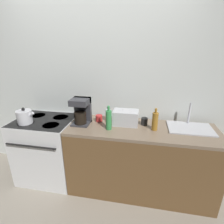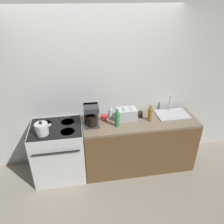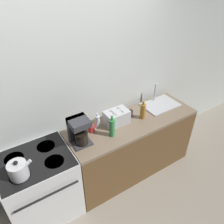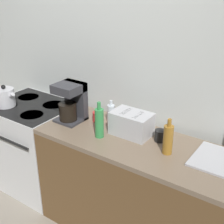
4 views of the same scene
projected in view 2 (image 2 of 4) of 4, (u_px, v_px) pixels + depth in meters
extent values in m
plane|color=gray|center=(104.00, 182.00, 3.44)|extent=(12.00, 12.00, 0.00)
cube|color=silver|center=(96.00, 89.00, 3.40)|extent=(8.00, 0.05, 2.60)
cube|color=silver|center=(59.00, 151.00, 3.41)|extent=(0.76, 0.63, 0.89)
cube|color=black|center=(56.00, 128.00, 3.19)|extent=(0.75, 0.62, 0.02)
cylinder|color=black|center=(43.00, 134.00, 3.05)|extent=(0.20, 0.20, 0.01)
cylinder|color=black|center=(68.00, 132.00, 3.10)|extent=(0.20, 0.20, 0.01)
cylinder|color=black|center=(45.00, 124.00, 3.28)|extent=(0.20, 0.20, 0.01)
cylinder|color=black|center=(68.00, 122.00, 3.33)|extent=(0.20, 0.20, 0.01)
cylinder|color=black|center=(56.00, 153.00, 2.99)|extent=(0.65, 0.02, 0.02)
cube|color=brown|center=(139.00, 144.00, 3.59)|extent=(1.77, 0.61, 0.85)
cube|color=#7A6651|center=(140.00, 121.00, 3.37)|extent=(1.77, 0.61, 0.04)
cylinder|color=silver|center=(42.00, 129.00, 3.01)|extent=(0.18, 0.18, 0.17)
sphere|color=black|center=(41.00, 123.00, 2.96)|extent=(0.04, 0.04, 0.04)
cylinder|color=silver|center=(48.00, 126.00, 3.00)|extent=(0.10, 0.04, 0.09)
cube|color=#BCBCC1|center=(127.00, 114.00, 3.35)|extent=(0.30, 0.20, 0.18)
cube|color=black|center=(123.00, 110.00, 3.30)|extent=(0.04, 0.14, 0.01)
cube|color=black|center=(130.00, 109.00, 3.32)|extent=(0.04, 0.14, 0.01)
cube|color=#333338|center=(92.00, 125.00, 3.24)|extent=(0.21, 0.22, 0.02)
cube|color=#333338|center=(91.00, 113.00, 3.23)|extent=(0.21, 0.06, 0.32)
cube|color=#333338|center=(91.00, 108.00, 3.10)|extent=(0.21, 0.22, 0.07)
cylinder|color=black|center=(92.00, 121.00, 3.18)|extent=(0.15, 0.15, 0.14)
cube|color=#B7B7BC|center=(172.00, 114.00, 3.51)|extent=(0.50, 0.35, 0.01)
cylinder|color=silver|center=(170.00, 103.00, 3.57)|extent=(0.02, 0.02, 0.28)
cylinder|color=#338C47|center=(117.00, 119.00, 3.17)|extent=(0.07, 0.07, 0.23)
cylinder|color=#338C47|center=(117.00, 111.00, 3.10)|extent=(0.03, 0.03, 0.06)
cylinder|color=#9E6B23|center=(150.00, 114.00, 3.32)|extent=(0.07, 0.07, 0.21)
cylinder|color=#9E6B23|center=(151.00, 107.00, 3.25)|extent=(0.03, 0.03, 0.05)
cylinder|color=silver|center=(111.00, 114.00, 3.38)|extent=(0.06, 0.06, 0.16)
cylinder|color=silver|center=(111.00, 108.00, 3.33)|extent=(0.02, 0.02, 0.04)
cylinder|color=black|center=(140.00, 114.00, 3.43)|extent=(0.08, 0.08, 0.09)
cylinder|color=red|center=(104.00, 118.00, 3.35)|extent=(0.09, 0.09, 0.08)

